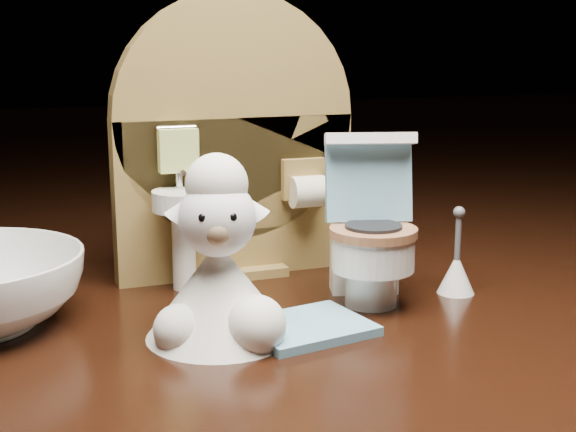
{
  "coord_description": "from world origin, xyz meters",
  "views": [
    {
      "loc": [
        -0.12,
        -0.34,
        0.13
      ],
      "look_at": [
        0.0,
        -0.0,
        0.05
      ],
      "focal_mm": 50.0,
      "sensor_mm": 36.0,
      "label": 1
    }
  ],
  "objects": [
    {
      "name": "backdrop_panel",
      "position": [
        -0.0,
        0.06,
        0.07
      ],
      "size": [
        0.13,
        0.05,
        0.15
      ],
      "color": "olive",
      "rests_on": "ground"
    },
    {
      "name": "toy_toilet",
      "position": [
        0.05,
        -0.0,
        0.03
      ],
      "size": [
        0.05,
        0.06,
        0.08
      ],
      "rotation": [
        0.0,
        0.0,
        -0.29
      ],
      "color": "white",
      "rests_on": "ground"
    },
    {
      "name": "bath_mat",
      "position": [
        0.0,
        -0.03,
        0.0
      ],
      "size": [
        0.06,
        0.05,
        0.0
      ],
      "primitive_type": "cube",
      "rotation": [
        0.0,
        0.0,
        0.17
      ],
      "color": "#6A9FB8",
      "rests_on": "ground"
    },
    {
      "name": "toilet_brush",
      "position": [
        0.09,
        -0.01,
        0.01
      ],
      "size": [
        0.02,
        0.02,
        0.04
      ],
      "color": "white",
      "rests_on": "ground"
    },
    {
      "name": "plush_lamb",
      "position": [
        -0.04,
        -0.03,
        0.03
      ],
      "size": [
        0.06,
        0.06,
        0.08
      ],
      "rotation": [
        0.0,
        0.0,
        -0.26
      ],
      "color": "white",
      "rests_on": "ground"
    }
  ]
}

